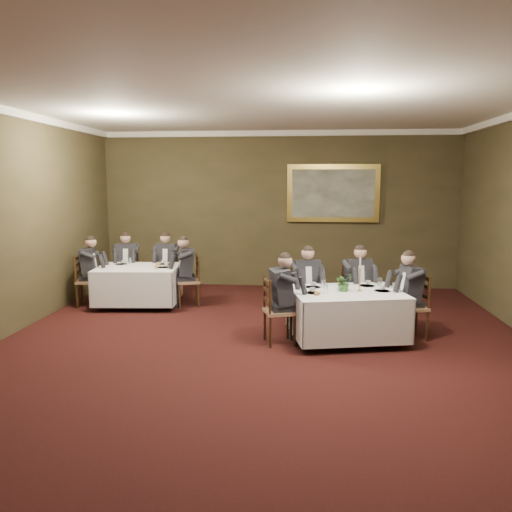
% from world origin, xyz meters
% --- Properties ---
extents(ground, '(10.00, 10.00, 0.00)m').
position_xyz_m(ground, '(0.00, 0.00, 0.00)').
color(ground, black).
rests_on(ground, ground).
extents(ceiling, '(8.00, 10.00, 0.10)m').
position_xyz_m(ceiling, '(0.00, 0.00, 3.50)').
color(ceiling, silver).
rests_on(ceiling, back_wall).
extents(back_wall, '(8.00, 0.10, 3.50)m').
position_xyz_m(back_wall, '(0.00, 5.00, 1.75)').
color(back_wall, '#34301A').
rests_on(back_wall, ground).
extents(front_wall, '(8.00, 0.10, 3.50)m').
position_xyz_m(front_wall, '(0.00, -5.00, 1.75)').
color(front_wall, '#34301A').
rests_on(front_wall, ground).
extents(crown_molding, '(8.00, 10.00, 0.12)m').
position_xyz_m(crown_molding, '(0.00, 0.00, 3.44)').
color(crown_molding, white).
rests_on(crown_molding, back_wall).
extents(table_main, '(1.86, 1.57, 0.67)m').
position_xyz_m(table_main, '(1.21, 1.06, 0.45)').
color(table_main, black).
rests_on(table_main, ground).
extents(table_second, '(1.65, 1.31, 0.67)m').
position_xyz_m(table_second, '(-2.60, 2.86, 0.45)').
color(table_second, black).
rests_on(table_second, ground).
extents(chair_main_backleft, '(0.55, 0.53, 1.00)m').
position_xyz_m(chair_main_backleft, '(0.61, 1.78, 0.28)').
color(chair_main_backleft, '#8E6948').
rests_on(chair_main_backleft, ground).
extents(diner_main_backleft, '(0.53, 0.58, 1.35)m').
position_xyz_m(diner_main_backleft, '(0.61, 1.77, 0.51)').
color(diner_main_backleft, black).
rests_on(diner_main_backleft, chair_main_backleft).
extents(chair_main_backright, '(0.55, 0.54, 1.00)m').
position_xyz_m(chair_main_backright, '(1.46, 1.97, 0.28)').
color(chair_main_backright, '#8E6948').
rests_on(chair_main_backright, ground).
extents(diner_main_backright, '(0.54, 0.58, 1.35)m').
position_xyz_m(diner_main_backright, '(1.46, 1.96, 0.51)').
color(diner_main_backright, black).
rests_on(diner_main_backright, chair_main_backright).
extents(chair_main_endleft, '(0.53, 0.54, 1.00)m').
position_xyz_m(chair_main_endleft, '(0.21, 0.84, 0.28)').
color(chair_main_endleft, '#8E6948').
rests_on(chair_main_endleft, ground).
extents(diner_main_endleft, '(0.58, 0.52, 1.35)m').
position_xyz_m(diner_main_endleft, '(0.22, 0.84, 0.51)').
color(diner_main_endleft, black).
rests_on(diner_main_endleft, chair_main_endleft).
extents(chair_main_endright, '(0.50, 0.52, 1.00)m').
position_xyz_m(chair_main_endright, '(2.22, 1.28, 0.28)').
color(chair_main_endright, '#8E6948').
rests_on(chair_main_endright, ground).
extents(diner_main_endright, '(0.55, 0.49, 1.35)m').
position_xyz_m(diner_main_endright, '(2.21, 1.27, 0.51)').
color(diner_main_endright, black).
rests_on(diner_main_endright, chair_main_endright).
extents(chair_sec_backleft, '(0.51, 0.49, 1.00)m').
position_xyz_m(chair_sec_backleft, '(-3.08, 3.62, 0.28)').
color(chair_sec_backleft, '#8E6948').
rests_on(chair_sec_backleft, ground).
extents(diner_sec_backleft, '(0.48, 0.54, 1.35)m').
position_xyz_m(diner_sec_backleft, '(-3.08, 3.61, 0.51)').
color(diner_sec_backleft, black).
rests_on(diner_sec_backleft, chair_sec_backleft).
extents(chair_sec_backright, '(0.46, 0.44, 1.00)m').
position_xyz_m(chair_sec_backright, '(-2.25, 3.69, 0.28)').
color(chair_sec_backright, '#8E6948').
rests_on(chair_sec_backright, ground).
extents(diner_sec_backright, '(0.43, 0.50, 1.35)m').
position_xyz_m(diner_sec_backright, '(-2.25, 3.68, 0.51)').
color(diner_sec_backright, black).
rests_on(diner_sec_backright, chair_sec_backright).
extents(chair_sec_endright, '(0.53, 0.54, 1.00)m').
position_xyz_m(chair_sec_endright, '(-1.63, 2.95, 0.28)').
color(chair_sec_endright, '#8E6948').
rests_on(chair_sec_endright, ground).
extents(diner_sec_endright, '(0.58, 0.52, 1.35)m').
position_xyz_m(diner_sec_endright, '(-1.64, 2.94, 0.51)').
color(diner_sec_endright, black).
rests_on(diner_sec_endright, chair_sec_endright).
extents(chair_sec_endleft, '(0.50, 0.52, 1.00)m').
position_xyz_m(chair_sec_endleft, '(-3.57, 2.78, 0.28)').
color(chair_sec_endleft, '#8E6948').
rests_on(chair_sec_endleft, ground).
extents(diner_sec_endleft, '(0.55, 0.49, 1.35)m').
position_xyz_m(diner_sec_endleft, '(-3.56, 2.78, 0.51)').
color(diner_sec_endleft, black).
rests_on(diner_sec_endleft, chair_sec_endleft).
extents(centerpiece, '(0.34, 0.32, 0.30)m').
position_xyz_m(centerpiece, '(1.17, 1.05, 0.91)').
color(centerpiece, '#2D5926').
rests_on(centerpiece, table_main).
extents(candlestick, '(0.08, 0.08, 0.52)m').
position_xyz_m(candlestick, '(1.40, 1.08, 0.96)').
color(candlestick, '#B77C38').
rests_on(candlestick, table_main).
extents(place_setting_table_main, '(0.33, 0.31, 0.14)m').
position_xyz_m(place_setting_table_main, '(0.77, 1.32, 0.80)').
color(place_setting_table_main, white).
rests_on(place_setting_table_main, table_main).
extents(place_setting_table_second, '(0.33, 0.31, 0.14)m').
position_xyz_m(place_setting_table_second, '(-2.99, 3.18, 0.80)').
color(place_setting_table_second, white).
rests_on(place_setting_table_second, table_second).
extents(painting, '(2.04, 0.09, 1.27)m').
position_xyz_m(painting, '(1.21, 4.94, 2.13)').
color(painting, gold).
rests_on(painting, back_wall).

